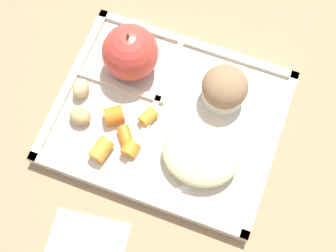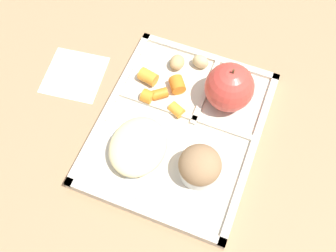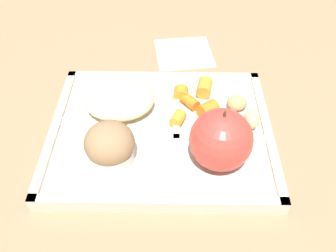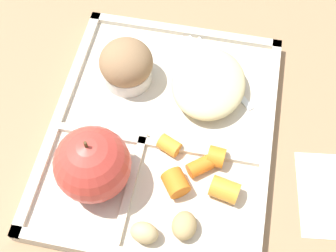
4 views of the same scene
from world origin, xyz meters
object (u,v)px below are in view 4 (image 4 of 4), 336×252
at_px(green_apple, 92,165).
at_px(bran_muffin, 126,65).
at_px(lunch_tray, 161,132).
at_px(plastic_fork, 212,63).

height_order(green_apple, bran_muffin, green_apple).
relative_size(lunch_tray, green_apple, 3.54).
distance_m(bran_muffin, plastic_fork, 0.12).
bearing_deg(green_apple, lunch_tray, -36.09).
distance_m(green_apple, bran_muffin, 0.15).
xyz_separation_m(lunch_tray, bran_muffin, (0.07, 0.06, 0.04)).
bearing_deg(lunch_tray, bran_muffin, 41.07).
height_order(lunch_tray, bran_muffin, bran_muffin).
relative_size(green_apple, bran_muffin, 1.37).
bearing_deg(green_apple, bran_muffin, -0.00).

